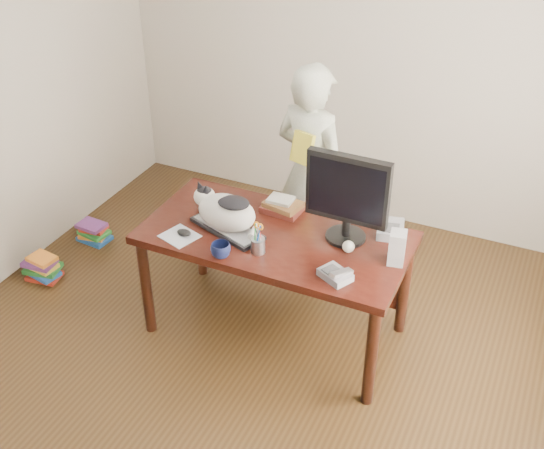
{
  "coord_description": "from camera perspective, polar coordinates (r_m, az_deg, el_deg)",
  "views": [
    {
      "loc": [
        1.4,
        -2.48,
        3.02
      ],
      "look_at": [
        0.0,
        0.55,
        0.85
      ],
      "focal_mm": 45.0,
      "sensor_mm": 36.0,
      "label": 1
    }
  ],
  "objects": [
    {
      "name": "person",
      "position": [
        4.66,
        3.29,
        4.32
      ],
      "size": [
        0.65,
        0.52,
        1.56
      ],
      "primitive_type": "imported",
      "rotation": [
        0.0,
        0.0,
        2.86
      ],
      "color": "white",
      "rests_on": "ground"
    },
    {
      "name": "held_book",
      "position": [
        4.4,
        2.57,
        6.41
      ],
      "size": [
        0.17,
        0.13,
        0.21
      ],
      "rotation": [
        0.0,
        0.0,
        -0.29
      ],
      "color": "gold",
      "rests_on": "person"
    },
    {
      "name": "book_pile_b",
      "position": [
        5.49,
        -14.69,
        -0.63
      ],
      "size": [
        0.26,
        0.2,
        0.15
      ],
      "color": "#1A4D9D",
      "rests_on": "ground"
    },
    {
      "name": "book_stack",
      "position": [
        4.27,
        0.88,
        1.57
      ],
      "size": [
        0.26,
        0.21,
        0.09
      ],
      "rotation": [
        0.0,
        0.0,
        -0.12
      ],
      "color": "#4B1914",
      "rests_on": "desk"
    },
    {
      "name": "phone",
      "position": [
        3.72,
        5.36,
        -4.19
      ],
      "size": [
        0.21,
        0.19,
        0.08
      ],
      "rotation": [
        0.0,
        0.0,
        -0.48
      ],
      "color": "slate",
      "rests_on": "desk"
    },
    {
      "name": "desk",
      "position": [
        4.22,
        0.74,
        -1.96
      ],
      "size": [
        1.6,
        0.8,
        0.75
      ],
      "color": "black",
      "rests_on": "ground"
    },
    {
      "name": "book_pile_a",
      "position": [
        5.18,
        -18.64,
        -3.46
      ],
      "size": [
        0.27,
        0.22,
        0.18
      ],
      "color": "#A22517",
      "rests_on": "ground"
    },
    {
      "name": "room",
      "position": [
        3.3,
        -4.02,
        2.55
      ],
      "size": [
        4.5,
        4.5,
        4.5
      ],
      "color": "black",
      "rests_on": "ground"
    },
    {
      "name": "keyboard",
      "position": [
        4.11,
        -3.75,
        -0.3
      ],
      "size": [
        0.52,
        0.33,
        0.03
      ],
      "rotation": [
        0.0,
        0.0,
        -0.34
      ],
      "color": "black",
      "rests_on": "desk"
    },
    {
      "name": "monitor",
      "position": [
        3.88,
        6.33,
        2.56
      ],
      "size": [
        0.49,
        0.24,
        0.55
      ],
      "rotation": [
        0.0,
        0.0,
        -0.01
      ],
      "color": "black",
      "rests_on": "desk"
    },
    {
      "name": "mousepad",
      "position": [
        4.09,
        -7.74,
        -0.97
      ],
      "size": [
        0.25,
        0.23,
        0.0
      ],
      "rotation": [
        0.0,
        0.0,
        -0.31
      ],
      "color": "silver",
      "rests_on": "desk"
    },
    {
      "name": "baseball",
      "position": [
        3.93,
        6.41,
        -1.85
      ],
      "size": [
        0.07,
        0.07,
        0.07
      ],
      "rotation": [
        0.0,
        0.0,
        0.12
      ],
      "color": "silver",
      "rests_on": "desk"
    },
    {
      "name": "coffee_mug",
      "position": [
        3.87,
        -4.31,
        -2.17
      ],
      "size": [
        0.15,
        0.15,
        0.09
      ],
      "primitive_type": "imported",
      "rotation": [
        0.0,
        0.0,
        0.5
      ],
      "color": "black",
      "rests_on": "desk"
    },
    {
      "name": "calculator",
      "position": [
        4.13,
        9.89,
        -0.39
      ],
      "size": [
        0.19,
        0.23,
        0.06
      ],
      "rotation": [
        0.0,
        0.0,
        0.22
      ],
      "color": "slate",
      "rests_on": "desk"
    },
    {
      "name": "mouse",
      "position": [
        4.08,
        -7.37,
        -0.67
      ],
      "size": [
        0.1,
        0.08,
        0.04
      ],
      "rotation": [
        0.0,
        0.0,
        -0.31
      ],
      "color": "black",
      "rests_on": "mousepad"
    },
    {
      "name": "pen_cup",
      "position": [
        3.89,
        -1.18,
        -1.63
      ],
      "size": [
        0.1,
        0.1,
        0.21
      ],
      "rotation": [
        0.0,
        0.0,
        -0.28
      ],
      "color": "gray",
      "rests_on": "desk"
    },
    {
      "name": "cat",
      "position": [
        4.06,
        -3.98,
        1.21
      ],
      "size": [
        0.47,
        0.33,
        0.27
      ],
      "rotation": [
        0.0,
        0.0,
        -0.34
      ],
      "color": "silver",
      "rests_on": "keyboard"
    },
    {
      "name": "speaker",
      "position": [
        3.85,
        10.42,
        -1.92
      ],
      "size": [
        0.11,
        0.11,
        0.2
      ],
      "rotation": [
        0.0,
        0.0,
        0.18
      ],
      "color": "gray",
      "rests_on": "desk"
    }
  ]
}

